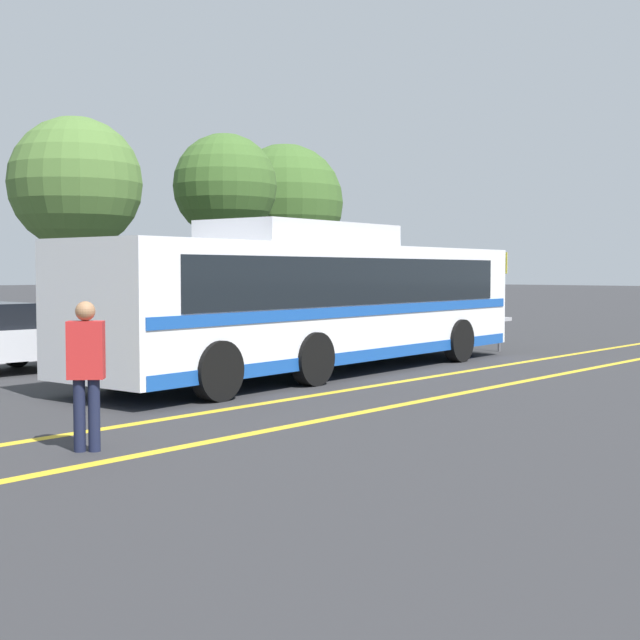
% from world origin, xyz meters
% --- Properties ---
extents(ground_plane, '(220.00, 220.00, 0.00)m').
position_xyz_m(ground_plane, '(0.00, 0.00, 0.00)').
color(ground_plane, '#2D2D30').
extents(lane_strip_0, '(31.93, 0.20, 0.01)m').
position_xyz_m(lane_strip_0, '(-0.63, -2.27, 0.00)').
color(lane_strip_0, gold).
rests_on(lane_strip_0, ground_plane).
extents(lane_strip_1, '(31.93, 0.20, 0.01)m').
position_xyz_m(lane_strip_1, '(-0.63, -4.02, 0.00)').
color(lane_strip_1, gold).
rests_on(lane_strip_1, ground_plane).
extents(curb_strip, '(39.93, 0.36, 0.15)m').
position_xyz_m(curb_strip, '(-0.63, 6.68, 0.07)').
color(curb_strip, '#99999E').
rests_on(curb_strip, ground_plane).
extents(transit_bus, '(12.35, 3.25, 3.09)m').
position_xyz_m(transit_bus, '(-0.65, -0.07, 1.54)').
color(transit_bus, white).
rests_on(transit_bus, ground_plane).
extents(parked_car_2, '(4.66, 1.97, 1.40)m').
position_xyz_m(parked_car_2, '(0.56, 5.06, 0.73)').
color(parked_car_2, '#335B33').
rests_on(parked_car_2, ground_plane).
extents(parked_car_3, '(4.15, 1.96, 1.54)m').
position_xyz_m(parked_car_3, '(5.59, 5.12, 0.76)').
color(parked_car_3, '#335B33').
rests_on(parked_car_3, ground_plane).
extents(pedestrian_0, '(0.45, 0.45, 1.77)m').
position_xyz_m(pedestrian_0, '(-8.59, -3.38, 1.02)').
color(pedestrian_0, '#191E38').
rests_on(pedestrian_0, ground_plane).
extents(bus_stop_sign, '(0.07, 0.40, 2.66)m').
position_xyz_m(bus_stop_sign, '(6.14, -0.43, 1.67)').
color(bus_stop_sign, '#59595E').
rests_on(bus_stop_sign, ground_plane).
extents(tree_0, '(3.78, 3.78, 6.50)m').
position_xyz_m(tree_0, '(-0.00, 9.72, 4.60)').
color(tree_0, '#513823').
rests_on(tree_0, ground_plane).
extents(tree_2, '(4.45, 4.45, 6.97)m').
position_xyz_m(tree_2, '(10.32, 11.28, 4.73)').
color(tree_2, '#513823').
rests_on(tree_2, ground_plane).
extents(tree_3, '(3.41, 3.41, 6.62)m').
position_xyz_m(tree_3, '(5.48, 9.42, 4.90)').
color(tree_3, '#513823').
rests_on(tree_3, ground_plane).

